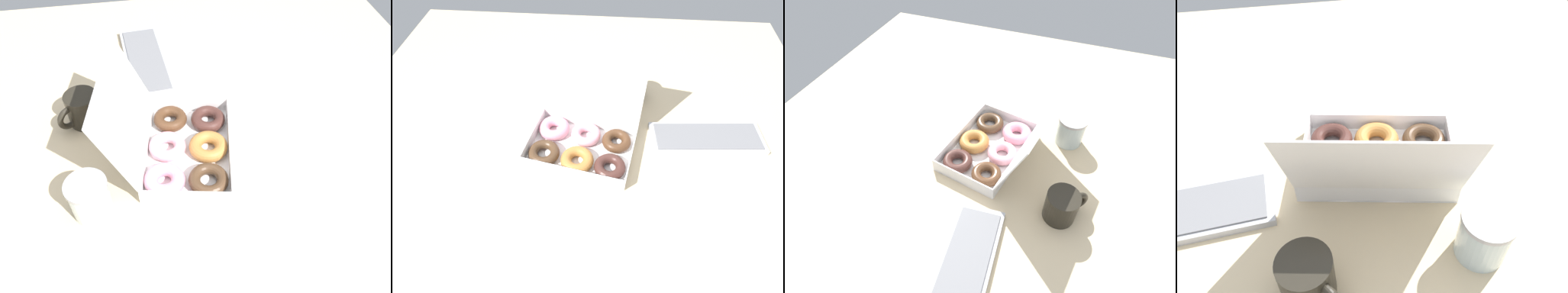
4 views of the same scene
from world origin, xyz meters
TOP-DOWN VIEW (x-y plane):
  - ground_plane at (0.00, 0.00)cm, footprint 180.00×180.00cm
  - donut_box at (0.59, 1.03)cm, footprint 39.86×38.12cm
  - keyboard at (44.07, 7.52)cm, footprint 39.99×17.06cm
  - coffee_mug at (17.96, 28.06)cm, footprint 11.05×12.16cm
  - glass_jar at (-14.27, 25.31)cm, footprint 10.09×10.09cm

SIDE VIEW (x-z plane):
  - ground_plane at x=0.00cm, z-range -2.00..0.00cm
  - keyboard at x=44.07cm, z-range -0.04..2.16cm
  - donut_box at x=0.59cm, z-range -9.96..16.79cm
  - coffee_mug at x=17.96cm, z-range 0.13..10.22cm
  - glass_jar at x=-14.27cm, z-range 0.05..11.08cm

